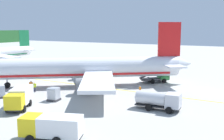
# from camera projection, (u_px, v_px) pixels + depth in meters

# --- Properties ---
(ground) EXTENTS (240.00, 320.00, 0.20)m
(ground) POSITION_uv_depth(u_px,v_px,m) (15.00, 71.00, 68.70)
(ground) COLOR #A8A8A3
(airliner_foreground) EXTENTS (30.12, 35.21, 11.90)m
(airliner_foreground) POSITION_uv_depth(u_px,v_px,m) (86.00, 68.00, 49.85)
(airliner_foreground) COLOR silver
(airliner_foreground) RESTS_ON ground
(service_truck_fuel) EXTENTS (4.11, 6.27, 2.47)m
(service_truck_fuel) POSITION_uv_depth(u_px,v_px,m) (51.00, 126.00, 25.79)
(service_truck_fuel) COLOR yellow
(service_truck_fuel) RESTS_ON ground
(service_truck_baggage) EXTENTS (2.77, 6.09, 2.40)m
(service_truck_baggage) POSITION_uv_depth(u_px,v_px,m) (159.00, 100.00, 35.52)
(service_truck_baggage) COLOR silver
(service_truck_baggage) RESTS_ON ground
(service_truck_catering) EXTENTS (5.37, 5.49, 2.51)m
(service_truck_catering) POSITION_uv_depth(u_px,v_px,m) (159.00, 76.00, 53.80)
(service_truck_catering) COLOR #338C3F
(service_truck_catering) RESTS_ON ground
(service_truck_pushback) EXTENTS (6.45, 5.14, 2.64)m
(service_truck_pushback) POSITION_uv_depth(u_px,v_px,m) (20.00, 97.00, 36.40)
(service_truck_pushback) COLOR yellow
(service_truck_pushback) RESTS_ON ground
(cargo_container_near) EXTENTS (1.86, 1.86, 2.08)m
(cargo_container_near) POSITION_uv_depth(u_px,v_px,m) (54.00, 94.00, 40.05)
(cargo_container_near) COLOR #333338
(cargo_container_near) RESTS_ON ground
(crew_marshaller) EXTENTS (0.48, 0.48, 1.69)m
(crew_marshaller) POSITION_uv_depth(u_px,v_px,m) (140.00, 90.00, 42.70)
(crew_marshaller) COLOR #191E33
(crew_marshaller) RESTS_ON ground
(crew_loader_left) EXTENTS (0.55, 0.43, 1.65)m
(crew_loader_left) POSITION_uv_depth(u_px,v_px,m) (31.00, 85.00, 46.85)
(crew_loader_left) COLOR #191E33
(crew_loader_left) RESTS_ON ground
(crew_loader_right) EXTENTS (0.53, 0.45, 1.69)m
(crew_loader_right) POSITION_uv_depth(u_px,v_px,m) (34.00, 86.00, 45.38)
(crew_loader_right) COLOR #191E33
(crew_loader_right) RESTS_ON ground
(apron_guide_line) EXTENTS (0.30, 60.00, 0.01)m
(apron_guide_line) POSITION_uv_depth(u_px,v_px,m) (108.00, 88.00, 48.40)
(apron_guide_line) COLOR yellow
(apron_guide_line) RESTS_ON ground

